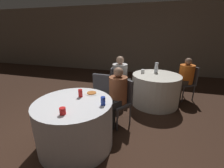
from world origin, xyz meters
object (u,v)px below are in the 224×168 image
chair_near_northeast (122,97)px  person_floral_shirt (115,97)px  table_far (155,89)px  chair_far_west (116,81)px  table_near (75,124)px  chair_far_northeast (188,80)px  bottle_far (156,68)px  person_orange_shirt (183,79)px  soda_can_red (80,93)px  person_white_shirt (122,79)px  pizza_plate_near (92,93)px  chair_near_north (100,91)px  soda_can_blue (103,101)px

chair_near_northeast → person_floral_shirt: bearing=90.0°
table_far → chair_far_west: 1.00m
table_near → chair_far_northeast: 3.13m
chair_far_west → bottle_far: size_ratio=3.52×
table_near → person_orange_shirt: bearing=51.0°
person_floral_shirt → soda_can_red: bearing=82.3°
person_white_shirt → pizza_plate_near: (-0.21, -1.43, 0.15)m
table_near → bottle_far: 2.44m
chair_far_west → chair_far_northeast: (1.80, 0.62, 0.00)m
chair_near_northeast → bottle_far: (0.61, 1.26, 0.34)m
person_floral_shirt → pizza_plate_near: (-0.32, -0.32, 0.18)m
chair_near_north → soda_can_blue: bearing=116.0°
chair_far_west → bottle_far: bottle_far is taller
bottle_far → table_far: bearing=-84.8°
pizza_plate_near → table_near: bearing=-110.8°
table_near → chair_near_north: 1.01m
chair_near_north → person_orange_shirt: (1.82, 1.32, 0.04)m
table_near → soda_can_blue: size_ratio=9.58×
soda_can_red → soda_can_blue: bearing=-20.6°
chair_near_north → person_white_shirt: (0.30, 0.80, 0.07)m
chair_far_northeast → table_near: bearing=106.3°
chair_far_west → person_floral_shirt: bearing=9.5°
table_far → chair_far_northeast: bearing=33.9°
person_white_shirt → bottle_far: (0.81, 0.29, 0.27)m
chair_near_north → chair_far_west: same height
table_near → chair_far_west: size_ratio=1.32×
table_near → soda_can_red: soda_can_red is taller
table_near → person_white_shirt: bearing=78.8°
bottle_far → chair_far_west: bearing=-162.4°
table_far → person_white_shirt: 0.86m
chair_near_north → pizza_plate_near: size_ratio=4.15×
person_white_shirt → chair_near_north: bearing=-24.9°
chair_near_north → person_white_shirt: 0.86m
pizza_plate_near → table_far: bearing=54.9°
soda_can_blue → chair_near_north: bearing=113.1°
person_orange_shirt → table_far: bearing=90.0°
soda_can_red → person_orange_shirt: bearing=48.9°
table_near → table_far: size_ratio=1.02×
chair_far_west → chair_near_north: bearing=-15.0°
chair_near_northeast → person_orange_shirt: 1.99m
person_orange_shirt → soda_can_blue: 2.69m
pizza_plate_near → person_floral_shirt: bearing=44.9°
chair_far_west → bottle_far: bearing=103.6°
soda_can_blue → bottle_far: 2.17m
pizza_plate_near → soda_can_blue: 0.47m
chair_far_northeast → chair_near_northeast: bearing=103.6°
table_far → person_floral_shirt: (-0.72, -1.16, 0.20)m
chair_far_northeast → person_floral_shirt: (-1.54, -1.71, 0.04)m
table_far → chair_near_north: bearing=-142.9°
soda_can_blue → person_white_shirt: bearing=93.5°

